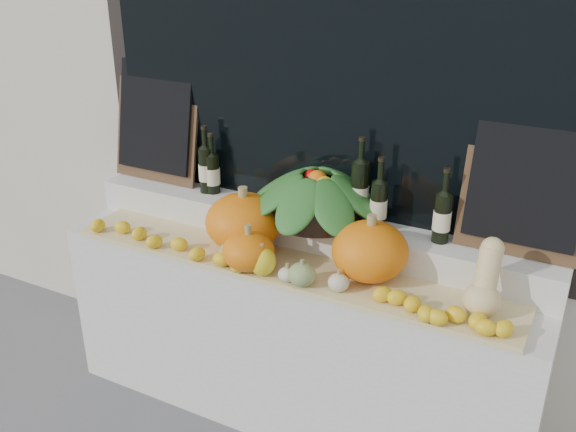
{
  "coord_description": "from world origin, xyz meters",
  "views": [
    {
      "loc": [
        1.17,
        -0.8,
        2.27
      ],
      "look_at": [
        0.0,
        1.45,
        1.12
      ],
      "focal_mm": 40.0,
      "sensor_mm": 36.0,
      "label": 1
    }
  ],
  "objects": [
    {
      "name": "display_sill",
      "position": [
        0.0,
        1.52,
        0.44
      ],
      "size": [
        2.3,
        0.55,
        0.88
      ],
      "primitive_type": "cube",
      "color": "silver",
      "rests_on": "ground"
    },
    {
      "name": "rear_tier",
      "position": [
        0.0,
        1.68,
        0.96
      ],
      "size": [
        2.3,
        0.25,
        0.16
      ],
      "primitive_type": "cube",
      "color": "silver",
      "rests_on": "display_sill"
    },
    {
      "name": "straw_bedding",
      "position": [
        0.0,
        1.4,
        0.89
      ],
      "size": [
        2.1,
        0.32,
        0.02
      ],
      "primitive_type": "cube",
      "color": "tan",
      "rests_on": "display_sill"
    },
    {
      "name": "pumpkin_left",
      "position": [
        -0.24,
        1.47,
        1.03
      ],
      "size": [
        0.38,
        0.38,
        0.26
      ],
      "primitive_type": "ellipsoid",
      "rotation": [
        0.0,
        0.0,
        0.07
      ],
      "color": "orange",
      "rests_on": "straw_bedding"
    },
    {
      "name": "pumpkin_right",
      "position": [
        0.38,
        1.47,
        1.03
      ],
      "size": [
        0.33,
        0.33,
        0.25
      ],
      "primitive_type": "ellipsoid",
      "rotation": [
        0.0,
        0.0,
        -0.01
      ],
      "color": "orange",
      "rests_on": "straw_bedding"
    },
    {
      "name": "pumpkin_center",
      "position": [
        -0.11,
        1.3,
        0.99
      ],
      "size": [
        0.29,
        0.29,
        0.17
      ],
      "primitive_type": "ellipsoid",
      "rotation": [
        0.0,
        0.0,
        -0.34
      ],
      "color": "orange",
      "rests_on": "straw_bedding"
    },
    {
      "name": "butternut_squash",
      "position": [
        0.86,
        1.42,
        1.03
      ],
      "size": [
        0.15,
        0.21,
        0.29
      ],
      "color": "#E1C684",
      "rests_on": "straw_bedding"
    },
    {
      "name": "decorative_gourds",
      "position": [
        0.03,
        1.29,
        0.96
      ],
      "size": [
        0.62,
        0.15,
        0.15
      ],
      "color": "#2F5E1C",
      "rests_on": "straw_bedding"
    },
    {
      "name": "lemon_heap",
      "position": [
        0.0,
        1.29,
        0.94
      ],
      "size": [
        2.2,
        0.16,
        0.06
      ],
      "primitive_type": null,
      "color": "yellow",
      "rests_on": "straw_bedding"
    },
    {
      "name": "produce_bowl",
      "position": [
        0.04,
        1.66,
        1.15
      ],
      "size": [
        0.69,
        0.69,
        0.24
      ],
      "color": "black",
      "rests_on": "rear_tier"
    },
    {
      "name": "wine_bottle_far_left",
      "position": [
        -0.58,
        1.68,
        1.16
      ],
      "size": [
        0.08,
        0.08,
        0.34
      ],
      "color": "black",
      "rests_on": "rear_tier"
    },
    {
      "name": "wine_bottle_near_left",
      "position": [
        -0.55,
        1.69,
        1.14
      ],
      "size": [
        0.08,
        0.08,
        0.31
      ],
      "color": "black",
      "rests_on": "rear_tier"
    },
    {
      "name": "wine_bottle_tall",
      "position": [
        0.23,
        1.69,
        1.19
      ],
      "size": [
        0.08,
        0.08,
        0.4
      ],
      "color": "black",
      "rests_on": "rear_tier"
    },
    {
      "name": "wine_bottle_near_right",
      "position": [
        0.34,
        1.66,
        1.16
      ],
      "size": [
        0.08,
        0.08,
        0.34
      ],
      "color": "black",
      "rests_on": "rear_tier"
    },
    {
      "name": "wine_bottle_far_right",
      "position": [
        0.62,
        1.68,
        1.15
      ],
      "size": [
        0.08,
        0.08,
        0.33
      ],
      "color": "black",
      "rests_on": "rear_tier"
    },
    {
      "name": "chalkboard_left",
      "position": [
        -0.92,
        1.74,
        1.36
      ],
      "size": [
        0.5,
        0.15,
        0.61
      ],
      "rotation": [
        -0.2,
        0.0,
        0.0
      ],
      "color": "#4C331E",
      "rests_on": "rear_tier"
    },
    {
      "name": "chalkboard_right",
      "position": [
        0.92,
        1.74,
        1.36
      ],
      "size": [
        0.5,
        0.15,
        0.61
      ],
      "rotation": [
        -0.2,
        0.0,
        0.0
      ],
      "color": "#4C331E",
      "rests_on": "rear_tier"
    }
  ]
}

